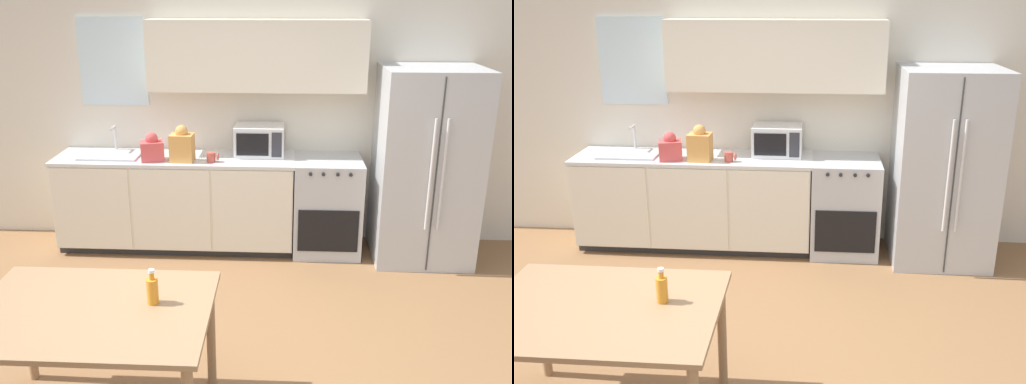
% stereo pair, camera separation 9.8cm
% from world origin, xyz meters
% --- Properties ---
extents(ground_plane, '(12.00, 12.00, 0.00)m').
position_xyz_m(ground_plane, '(0.00, 0.00, 0.00)').
color(ground_plane, olive).
extents(wall_back, '(12.00, 0.38, 2.70)m').
position_xyz_m(wall_back, '(0.03, 2.23, 1.43)').
color(wall_back, beige).
rests_on(wall_back, ground_plane).
extents(kitchen_counter, '(2.25, 0.62, 0.91)m').
position_xyz_m(kitchen_counter, '(-0.52, 1.93, 0.46)').
color(kitchen_counter, '#333333').
rests_on(kitchen_counter, ground_plane).
extents(oven_range, '(0.63, 0.63, 0.91)m').
position_xyz_m(oven_range, '(0.92, 1.92, 0.45)').
color(oven_range, '#B7BABC').
rests_on(oven_range, ground_plane).
extents(refrigerator, '(0.87, 0.81, 1.77)m').
position_xyz_m(refrigerator, '(1.79, 1.85, 0.88)').
color(refrigerator, silver).
rests_on(refrigerator, ground_plane).
extents(kitchen_sink, '(0.55, 0.42, 0.25)m').
position_xyz_m(kitchen_sink, '(-1.13, 1.94, 0.93)').
color(kitchen_sink, '#B7BABC').
rests_on(kitchen_sink, kitchen_counter).
extents(microwave, '(0.46, 0.35, 0.29)m').
position_xyz_m(microwave, '(0.27, 2.03, 1.06)').
color(microwave, silver).
rests_on(microwave, kitchen_counter).
extents(coffee_mug, '(0.11, 0.08, 0.09)m').
position_xyz_m(coffee_mug, '(-0.15, 1.76, 0.96)').
color(coffee_mug, '#BF4C3F').
rests_on(coffee_mug, kitchen_counter).
extents(grocery_bag_0, '(0.25, 0.23, 0.26)m').
position_xyz_m(grocery_bag_0, '(-0.70, 1.79, 1.02)').
color(grocery_bag_0, '#D14C4C').
rests_on(grocery_bag_0, kitchen_counter).
extents(grocery_bag_1, '(0.21, 0.19, 0.33)m').
position_xyz_m(grocery_bag_1, '(-0.42, 1.78, 1.06)').
color(grocery_bag_1, '#DB994C').
rests_on(grocery_bag_1, kitchen_counter).
extents(dining_table, '(1.28, 0.93, 0.77)m').
position_xyz_m(dining_table, '(-0.50, -0.58, 0.68)').
color(dining_table, '#997551').
rests_on(dining_table, ground_plane).
extents(drink_bottle, '(0.06, 0.06, 0.20)m').
position_xyz_m(drink_bottle, '(-0.18, -0.50, 0.85)').
color(drink_bottle, orange).
rests_on(drink_bottle, dining_table).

